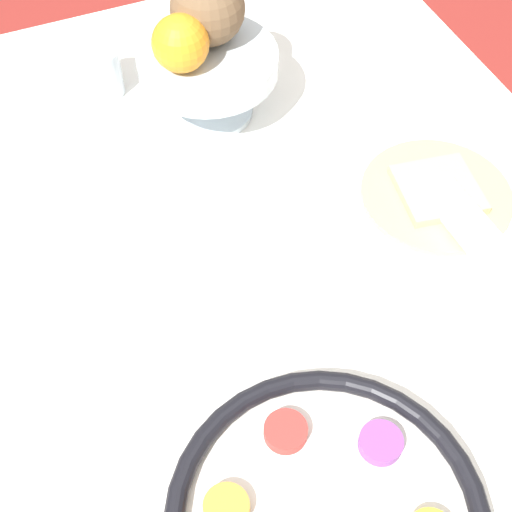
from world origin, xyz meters
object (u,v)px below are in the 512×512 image
object	(u,v)px
cup_near	(100,72)
fruit_stand	(207,69)
coconut	(208,8)
napkin_roll	(479,238)
orange_fruit	(180,43)
bread_plate	(437,193)

from	to	relation	value
cup_near	fruit_stand	bearing A→B (deg)	-128.28
coconut	napkin_roll	xyz separation A→B (m)	(-0.38, -0.19, -0.12)
orange_fruit	coconut	size ratio (longest dim) A/B	0.75
coconut	cup_near	size ratio (longest dim) A/B	1.36
bread_plate	napkin_roll	world-z (taller)	napkin_roll
orange_fruit	bread_plate	size ratio (longest dim) A/B	0.38
coconut	orange_fruit	bearing A→B (deg)	127.56
cup_near	bread_plate	bearing A→B (deg)	-137.02
orange_fruit	coconut	xyz separation A→B (m)	(0.04, -0.05, 0.01)
fruit_stand	cup_near	xyz separation A→B (m)	(0.10, 0.13, -0.04)
fruit_stand	napkin_roll	bearing A→B (deg)	-149.36
fruit_stand	orange_fruit	world-z (taller)	orange_fruit
napkin_roll	cup_near	world-z (taller)	cup_near
coconut	cup_near	xyz separation A→B (m)	(0.08, 0.14, -0.11)
coconut	cup_near	world-z (taller)	coconut
bread_plate	fruit_stand	bearing A→B (deg)	38.79
orange_fruit	coconut	world-z (taller)	coconut
orange_fruit	cup_near	world-z (taller)	orange_fruit
coconut	bread_plate	xyz separation A→B (m)	(-0.28, -0.19, -0.14)
bread_plate	cup_near	xyz separation A→B (m)	(0.36, 0.33, 0.03)
napkin_roll	cup_near	size ratio (longest dim) A/B	2.37
fruit_stand	coconut	world-z (taller)	coconut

